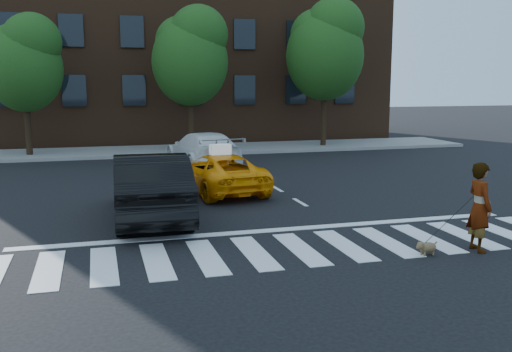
# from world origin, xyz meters

# --- Properties ---
(ground) EXTENTS (120.00, 120.00, 0.00)m
(ground) POSITION_xyz_m (0.00, 0.00, 0.00)
(ground) COLOR black
(ground) RESTS_ON ground
(crosswalk) EXTENTS (13.00, 2.40, 0.01)m
(crosswalk) POSITION_xyz_m (0.00, 0.00, 0.01)
(crosswalk) COLOR silver
(crosswalk) RESTS_ON ground
(stop_line) EXTENTS (12.00, 0.30, 0.01)m
(stop_line) POSITION_xyz_m (0.00, 1.60, 0.01)
(stop_line) COLOR silver
(stop_line) RESTS_ON ground
(sidewalk_far) EXTENTS (30.00, 4.00, 0.15)m
(sidewalk_far) POSITION_xyz_m (0.00, 17.50, 0.07)
(sidewalk_far) COLOR slate
(sidewalk_far) RESTS_ON ground
(building) EXTENTS (26.00, 10.00, 12.00)m
(building) POSITION_xyz_m (0.00, 25.00, 6.00)
(building) COLOR #4A2C1A
(building) RESTS_ON ground
(tree_left) EXTENTS (3.39, 3.38, 6.50)m
(tree_left) POSITION_xyz_m (-6.97, 17.00, 4.44)
(tree_left) COLOR black
(tree_left) RESTS_ON ground
(tree_mid) EXTENTS (3.69, 3.69, 7.10)m
(tree_mid) POSITION_xyz_m (0.53, 17.00, 4.85)
(tree_mid) COLOR black
(tree_mid) RESTS_ON ground
(tree_right) EXTENTS (4.00, 4.00, 7.70)m
(tree_right) POSITION_xyz_m (7.53, 17.00, 5.26)
(tree_right) COLOR black
(tree_right) RESTS_ON ground
(taxi) EXTENTS (2.61, 4.64, 1.22)m
(taxi) POSITION_xyz_m (-0.32, 6.62, 0.61)
(taxi) COLOR orange
(taxi) RESTS_ON ground
(black_sedan) EXTENTS (1.97, 5.19, 1.69)m
(black_sedan) POSITION_xyz_m (-2.75, 3.59, 0.85)
(black_sedan) COLOR black
(black_sedan) RESTS_ON ground
(white_suv) EXTENTS (2.69, 5.24, 1.46)m
(white_suv) POSITION_xyz_m (0.12, 11.83, 0.73)
(white_suv) COLOR silver
(white_suv) RESTS_ON ground
(woman) EXTENTS (0.50, 0.71, 1.85)m
(woman) POSITION_xyz_m (3.49, -1.10, 0.93)
(woman) COLOR #999999
(woman) RESTS_ON ground
(dog) EXTENTS (0.52, 0.25, 0.30)m
(dog) POSITION_xyz_m (2.28, -1.11, 0.17)
(dog) COLOR #896245
(dog) RESTS_ON ground
(taxi_sign) EXTENTS (0.68, 0.37, 0.32)m
(taxi_sign) POSITION_xyz_m (-0.32, 6.42, 1.38)
(taxi_sign) COLOR white
(taxi_sign) RESTS_ON taxi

